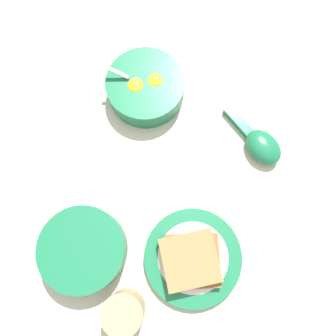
{
  "coord_description": "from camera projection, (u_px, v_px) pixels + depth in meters",
  "views": [
    {
      "loc": [
        -0.08,
        0.11,
        0.62
      ],
      "look_at": [
        -0.03,
        -0.03,
        0.02
      ],
      "focal_mm": 35.0,
      "sensor_mm": 36.0,
      "label": 1
    }
  ],
  "objects": [
    {
      "name": "toast_sandwich",
      "position": [
        191.0,
        260.0,
        0.57
      ],
      "size": [
        0.13,
        0.13,
        0.03
      ],
      "color": "brown",
      "rests_on": "toast_plate"
    },
    {
      "name": "egg_bowl",
      "position": [
        146.0,
        88.0,
        0.65
      ],
      "size": [
        0.16,
        0.15,
        0.08
      ],
      "color": "#196B42",
      "rests_on": "ground_plane"
    },
    {
      "name": "toast_plate",
      "position": [
        193.0,
        257.0,
        0.59
      ],
      "size": [
        0.18,
        0.18,
        0.02
      ],
      "color": "#196B42",
      "rests_on": "ground_plane"
    },
    {
      "name": "soup_spoon",
      "position": [
        260.0,
        144.0,
        0.63
      ],
      "size": [
        0.14,
        0.11,
        0.04
      ],
      "color": "#196B42",
      "rests_on": "ground_plane"
    },
    {
      "name": "congee_bowl",
      "position": [
        83.0,
        249.0,
        0.57
      ],
      "size": [
        0.15,
        0.15,
        0.05
      ],
      "color": "#196B42",
      "rests_on": "ground_plane"
    },
    {
      "name": "ground_plane",
      "position": [
        150.0,
        179.0,
        0.63
      ],
      "size": [
        3.0,
        3.0,
        0.0
      ],
      "primitive_type": "plane",
      "color": "beige"
    },
    {
      "name": "drinking_cup",
      "position": [
        124.0,
        312.0,
        0.54
      ],
      "size": [
        0.07,
        0.07,
        0.07
      ],
      "color": "tan",
      "rests_on": "ground_plane"
    }
  ]
}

